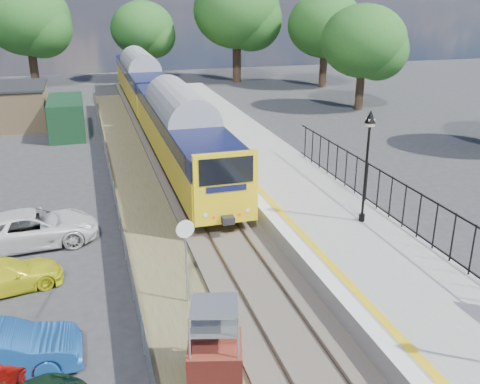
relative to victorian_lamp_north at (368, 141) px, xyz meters
name	(u,v)px	position (x,y,z in m)	size (l,w,h in m)	color
ground	(295,350)	(-5.30, -6.00, -4.30)	(120.00, 120.00, 0.00)	#2D2D30
track_bed	(205,220)	(-5.77, 3.67, -4.21)	(5.90, 80.00, 0.29)	#473F38
platform	(316,216)	(-1.10, 2.00, -3.85)	(5.00, 70.00, 0.90)	gray
platform_edge	(273,211)	(-3.16, 2.00, -3.39)	(0.90, 70.00, 0.01)	silver
victorian_lamp_north	(368,141)	(0.00, 0.00, 0.00)	(0.44, 0.44, 4.60)	black
palisade_fence	(448,234)	(1.25, -3.76, -2.46)	(0.12, 26.00, 2.00)	black
wire_fence	(116,200)	(-9.50, 6.00, -3.70)	(0.06, 52.00, 1.20)	#999EA3
outbuilding	(5,109)	(-16.21, 25.21, -2.78)	(10.80, 10.10, 3.12)	#9E8159
tree_line	(148,27)	(-3.90, 36.00, 2.31)	(56.80, 43.80, 11.88)	#332319
train	(156,97)	(-5.30, 22.11, -1.96)	(2.82, 40.83, 3.51)	yellow
brick_plinth	(215,343)	(-7.80, -6.53, -3.20)	(1.74, 1.74, 2.30)	maroon
speed_sign	(186,247)	(-7.80, -2.70, -2.22)	(0.61, 0.13, 3.02)	#999EA3
car_yellow	(3,276)	(-13.73, -0.14, -3.72)	(1.61, 3.96, 1.15)	yellow
car_white	(32,228)	(-13.00, 3.43, -3.57)	(2.41, 5.22, 1.45)	silver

